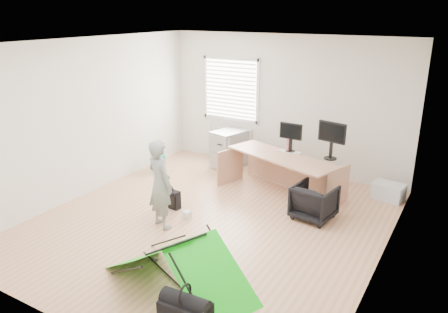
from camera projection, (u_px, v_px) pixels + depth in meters
The scene contains 18 objects.
ground at pixel (211, 221), 6.79m from camera, with size 5.50×5.50×0.00m, color tan.
back_wall at pixel (285, 104), 8.60m from camera, with size 5.00×0.02×2.70m, color silver.
window at pixel (231, 89), 9.08m from camera, with size 1.20×0.06×1.20m, color silver.
radiator at pixel (230, 140), 9.40m from camera, with size 1.00×0.12×0.60m, color silver.
desk at pixel (280, 175), 7.71m from camera, with size 2.07×0.66×0.71m, color tan.
filing_cabinet at pixel (229, 149), 9.04m from camera, with size 0.49×0.66×0.77m, color #939698.
monitor_left at pixel (291, 142), 7.74m from camera, with size 0.41×0.09×0.39m, color black.
monitor_right at pixel (331, 146), 7.37m from camera, with size 0.50×0.11×0.48m, color black.
keyboard at pixel (290, 152), 7.78m from camera, with size 0.42×0.14×0.02m, color beige.
thermos at pixel (288, 145), 7.80m from camera, with size 0.07×0.07×0.25m, color #B06262.
office_chair at pixel (314, 202), 6.81m from camera, with size 0.60×0.61×0.56m, color black.
person at pixel (160, 184), 6.43m from camera, with size 0.50×0.33×1.36m, color gray.
kite at pixel (178, 265), 5.11m from camera, with size 1.85×0.81×0.57m, color #12C114, non-canonical shape.
storage_crate at pixel (388, 191), 7.54m from camera, with size 0.51×0.36×0.28m, color silver.
tote_bag at pixel (159, 162), 8.85m from camera, with size 0.31×0.14×0.37m, color #21A475.
laptop_bag at pixel (169, 198), 7.24m from camera, with size 0.41×0.12×0.31m, color black.
white_box at pixel (187, 214), 6.89m from camera, with size 0.11×0.11×0.11m, color silver.
duffel_bag at pixel (185, 312), 4.57m from camera, with size 0.54×0.28×0.24m, color black.
Camera 1 is at (3.28, -5.15, 3.13)m, focal length 35.00 mm.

